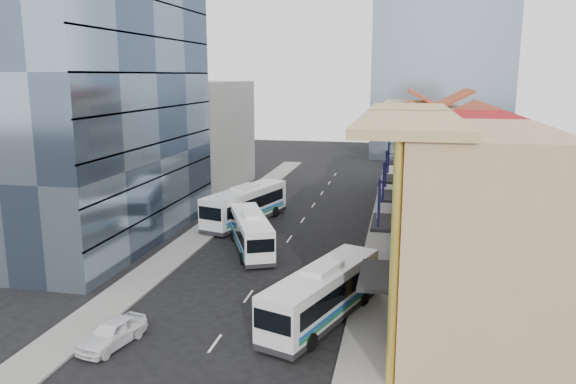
% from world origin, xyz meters
% --- Properties ---
extents(ground, '(200.00, 200.00, 0.00)m').
position_xyz_m(ground, '(0.00, 0.00, 0.00)').
color(ground, black).
rests_on(ground, ground).
extents(sidewalk_right, '(3.00, 90.00, 0.15)m').
position_xyz_m(sidewalk_right, '(8.50, 22.00, 0.07)').
color(sidewalk_right, slate).
rests_on(sidewalk_right, ground).
extents(sidewalk_left, '(3.00, 90.00, 0.15)m').
position_xyz_m(sidewalk_left, '(-8.50, 22.00, 0.07)').
color(sidewalk_left, slate).
rests_on(sidewalk_left, ground).
extents(shophouse_tan, '(8.00, 14.00, 12.00)m').
position_xyz_m(shophouse_tan, '(14.00, 5.00, 6.00)').
color(shophouse_tan, tan).
rests_on(shophouse_tan, ground).
extents(shophouse_red, '(8.00, 10.00, 12.00)m').
position_xyz_m(shophouse_red, '(14.00, 17.00, 6.00)').
color(shophouse_red, '#A31213').
rests_on(shophouse_red, ground).
extents(shophouse_cream_near, '(8.00, 9.00, 10.00)m').
position_xyz_m(shophouse_cream_near, '(14.00, 26.50, 5.00)').
color(shophouse_cream_near, beige).
rests_on(shophouse_cream_near, ground).
extents(shophouse_cream_mid, '(8.00, 9.00, 10.00)m').
position_xyz_m(shophouse_cream_mid, '(14.00, 35.50, 5.00)').
color(shophouse_cream_mid, beige).
rests_on(shophouse_cream_mid, ground).
extents(shophouse_cream_far, '(8.00, 12.00, 11.00)m').
position_xyz_m(shophouse_cream_far, '(14.00, 46.00, 5.50)').
color(shophouse_cream_far, beige).
rests_on(shophouse_cream_far, ground).
extents(office_tower, '(12.00, 26.00, 30.00)m').
position_xyz_m(office_tower, '(-17.00, 19.00, 15.00)').
color(office_tower, '#404F65').
rests_on(office_tower, ground).
extents(office_block_far, '(10.00, 18.00, 14.00)m').
position_xyz_m(office_block_far, '(-16.00, 42.00, 7.00)').
color(office_block_far, gray).
rests_on(office_block_far, ground).
extents(bus_left_near, '(6.50, 10.70, 3.40)m').
position_xyz_m(bus_left_near, '(-2.52, 17.94, 1.70)').
color(bus_left_near, white).
rests_on(bus_left_near, ground).
extents(bus_left_far, '(6.22, 12.56, 3.93)m').
position_xyz_m(bus_left_far, '(-5.50, 26.69, 1.96)').
color(bus_left_far, silver).
rests_on(bus_left_far, ground).
extents(bus_right, '(6.33, 11.55, 3.63)m').
position_xyz_m(bus_right, '(5.50, 5.17, 1.82)').
color(bus_right, silver).
rests_on(bus_right, ground).
extents(sedan_left, '(2.76, 4.78, 1.53)m').
position_xyz_m(sedan_left, '(-5.50, -0.39, 0.76)').
color(sedan_left, white).
rests_on(sedan_left, ground).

